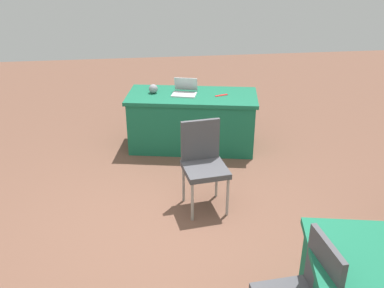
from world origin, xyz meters
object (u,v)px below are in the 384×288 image
chair_tucked_left (203,160)px  scissors_red (221,95)px  table_foreground (192,121)px  laptop_silver (185,91)px  yarn_ball (153,89)px

chair_tucked_left → scissors_red: (-0.45, -1.41, 0.22)m
table_foreground → scissors_red: scissors_red is taller
laptop_silver → scissors_red: bearing=-178.0°
table_foreground → chair_tucked_left: size_ratio=1.96×
laptop_silver → yarn_ball: laptop_silver is taller
chair_tucked_left → yarn_ball: bearing=-82.4°
chair_tucked_left → laptop_silver: bearing=-96.6°
chair_tucked_left → laptop_silver: laptop_silver is taller
laptop_silver → yarn_ball: 0.43m
scissors_red → laptop_silver: bearing=-33.6°
yarn_ball → chair_tucked_left: bearing=105.2°
laptop_silver → yarn_ball: size_ratio=3.22×
table_foreground → scissors_red: bearing=167.1°
scissors_red → table_foreground: bearing=-31.9°
yarn_ball → scissors_red: 0.93m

